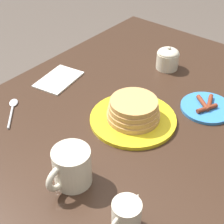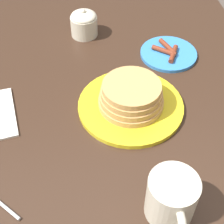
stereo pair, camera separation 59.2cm
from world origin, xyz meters
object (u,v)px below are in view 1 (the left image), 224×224
object	(u,v)px
coffee_mug	(71,167)
pancake_plate	(133,113)
spoon	(13,108)
napkin	(59,79)
sugar_bowl	(168,58)
creamer_pitcher	(127,216)
side_plate_bacon	(207,107)

from	to	relation	value
coffee_mug	pancake_plate	bearing A→B (deg)	-175.12
pancake_plate	spoon	xyz separation A→B (m)	(0.19, -0.33, -0.03)
coffee_mug	napkin	world-z (taller)	coffee_mug
pancake_plate	sugar_bowl	size ratio (longest dim) A/B	2.97
creamer_pitcher	napkin	bearing A→B (deg)	-120.46
pancake_plate	napkin	bearing A→B (deg)	-92.64
sugar_bowl	creamer_pitcher	bearing A→B (deg)	24.80
creamer_pitcher	spoon	size ratio (longest dim) A/B	0.85
napkin	spoon	size ratio (longest dim) A/B	1.55
creamer_pitcher	napkin	world-z (taller)	creamer_pitcher
creamer_pitcher	napkin	xyz separation A→B (m)	(-0.32, -0.55, -0.04)
pancake_plate	side_plate_bacon	xyz separation A→B (m)	(-0.19, 0.15, -0.02)
creamer_pitcher	napkin	distance (m)	0.63
sugar_bowl	coffee_mug	bearing A→B (deg)	10.28
creamer_pitcher	spoon	xyz separation A→B (m)	(-0.11, -0.54, -0.04)
pancake_plate	spoon	distance (m)	0.38
pancake_plate	napkin	world-z (taller)	pancake_plate
side_plate_bacon	coffee_mug	world-z (taller)	coffee_mug
pancake_plate	napkin	distance (m)	0.34
creamer_pitcher	sugar_bowl	bearing A→B (deg)	-155.20
spoon	napkin	bearing A→B (deg)	-177.98
side_plate_bacon	creamer_pitcher	xyz separation A→B (m)	(0.50, 0.06, 0.04)
pancake_plate	coffee_mug	world-z (taller)	coffee_mug
creamer_pitcher	coffee_mug	bearing A→B (deg)	-96.04
side_plate_bacon	spoon	size ratio (longest dim) A/B	1.39
pancake_plate	creamer_pitcher	world-z (taller)	creamer_pitcher
napkin	pancake_plate	bearing A→B (deg)	87.36
sugar_bowl	napkin	world-z (taller)	sugar_bowl
pancake_plate	sugar_bowl	xyz separation A→B (m)	(-0.33, -0.09, 0.01)
coffee_mug	sugar_bowl	xyz separation A→B (m)	(-0.62, -0.11, -0.01)
sugar_bowl	napkin	bearing A→B (deg)	-38.59
pancake_plate	side_plate_bacon	world-z (taller)	pancake_plate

